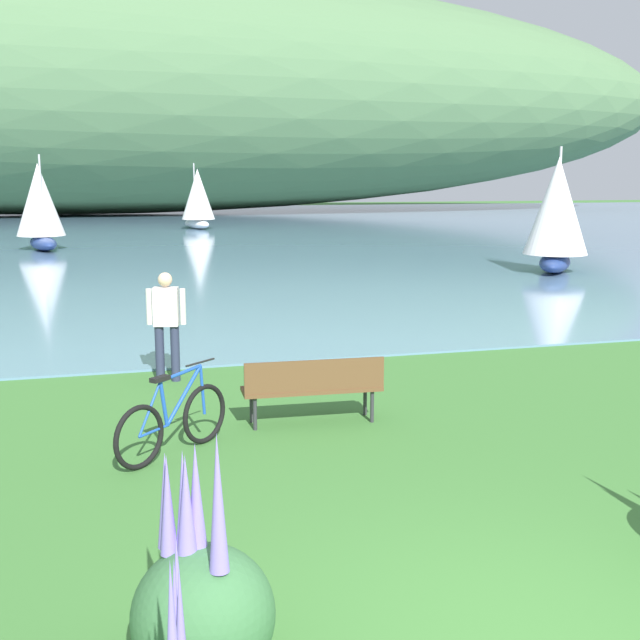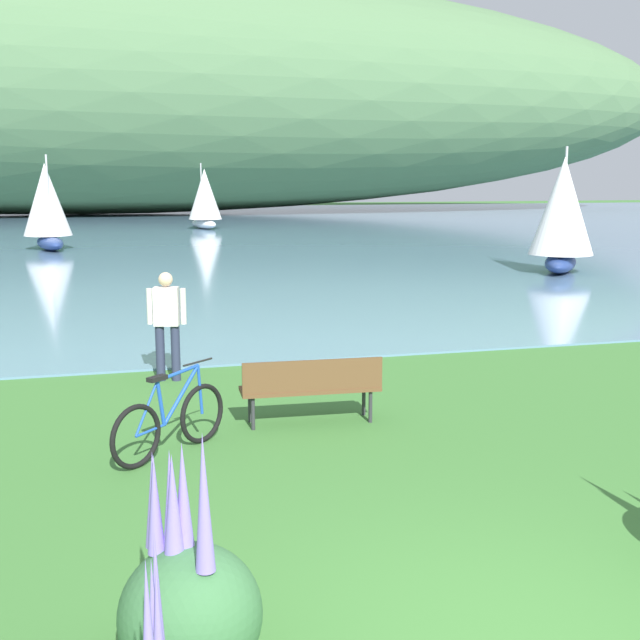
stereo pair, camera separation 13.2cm
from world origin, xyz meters
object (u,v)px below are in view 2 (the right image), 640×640
object	(u,v)px
sailboat_mid_bay	(205,198)
park_bench_near_camera	(311,385)
sailboat_nearest_to_shore	(562,214)
sailboat_toward_hillside	(47,205)
bicycle_leaning_near_bench	(171,421)
person_at_shoreline	(167,319)

from	to	relation	value
sailboat_mid_bay	park_bench_near_camera	bearing A→B (deg)	-94.99
sailboat_nearest_to_shore	sailboat_mid_bay	distance (m)	28.19
park_bench_near_camera	sailboat_toward_hillside	size ratio (longest dim) A/B	0.44
park_bench_near_camera	bicycle_leaning_near_bench	size ratio (longest dim) A/B	1.32
person_at_shoreline	sailboat_nearest_to_shore	bearing A→B (deg)	39.00
sailboat_nearest_to_shore	sailboat_toward_hillside	xyz separation A→B (m)	(-17.04, 13.81, -0.01)
person_at_shoreline	sailboat_mid_bay	size ratio (longest dim) A/B	0.42
bicycle_leaning_near_bench	sailboat_mid_bay	distance (m)	41.81
sailboat_nearest_to_shore	sailboat_mid_bay	bearing A→B (deg)	107.64
park_bench_near_camera	sailboat_nearest_to_shore	distance (m)	18.46
bicycle_leaning_near_bench	sailboat_nearest_to_shore	distance (m)	20.23
park_bench_near_camera	person_at_shoreline	bearing A→B (deg)	120.11
bicycle_leaning_near_bench	person_at_shoreline	xyz separation A→B (m)	(0.23, 3.48, 0.58)
person_at_shoreline	sailboat_mid_bay	world-z (taller)	sailboat_mid_bay
sailboat_mid_bay	sailboat_toward_hillside	bearing A→B (deg)	-123.08
bicycle_leaning_near_bench	person_at_shoreline	bearing A→B (deg)	86.17
bicycle_leaning_near_bench	sailboat_toward_hillside	xyz separation A→B (m)	(-3.11, 28.39, 1.58)
bicycle_leaning_near_bench	sailboat_toward_hillside	bearing A→B (deg)	96.24
person_at_shoreline	sailboat_nearest_to_shore	distance (m)	17.66
park_bench_near_camera	sailboat_toward_hillside	distance (m)	28.15
park_bench_near_camera	person_at_shoreline	world-z (taller)	person_at_shoreline
person_at_shoreline	sailboat_toward_hillside	size ratio (longest dim) A/B	0.41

